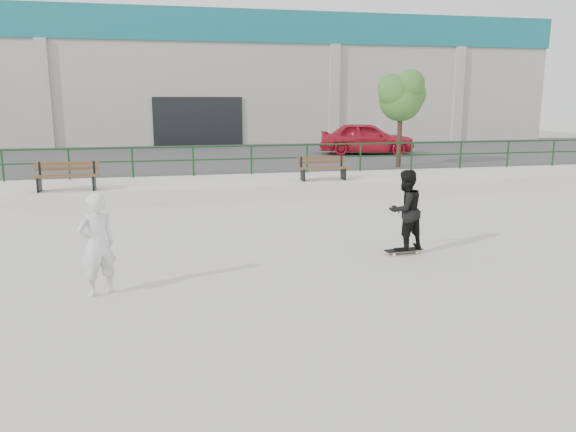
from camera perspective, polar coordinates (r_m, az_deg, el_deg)
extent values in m
plane|color=#B7B3A7|center=(9.27, 0.44, -7.65)|extent=(120.00, 120.00, 0.00)
cube|color=silver|center=(18.35, -6.18, 2.84)|extent=(30.00, 3.00, 0.50)
cube|color=#3D3D3D|center=(26.74, -8.21, 5.60)|extent=(60.00, 14.00, 0.50)
cylinder|color=#163E1B|center=(19.48, -6.69, 7.06)|extent=(28.00, 0.06, 0.06)
cylinder|color=#163E1B|center=(19.52, -6.66, 5.74)|extent=(28.00, 0.05, 0.05)
cylinder|color=#163E1B|center=(20.08, -27.01, 4.56)|extent=(0.06, 0.06, 1.00)
cylinder|color=#163E1B|center=(19.67, -21.35, 4.91)|extent=(0.06, 0.06, 1.00)
cylinder|color=#163E1B|center=(19.46, -15.51, 5.22)|extent=(0.06, 0.06, 1.00)
cylinder|color=#163E1B|center=(19.46, -9.60, 5.49)|extent=(0.06, 0.06, 1.00)
cylinder|color=#163E1B|center=(19.66, -3.74, 5.69)|extent=(0.06, 0.06, 1.00)
cylinder|color=#163E1B|center=(20.05, 1.94, 5.83)|extent=(0.06, 0.06, 1.00)
cylinder|color=#163E1B|center=(20.64, 7.36, 5.91)|extent=(0.06, 0.06, 1.00)
cylinder|color=#163E1B|center=(21.39, 12.44, 5.94)|extent=(0.06, 0.06, 1.00)
cylinder|color=#163E1B|center=(22.31, 17.13, 5.92)|extent=(0.06, 0.06, 1.00)
cylinder|color=#163E1B|center=(23.35, 21.43, 5.87)|extent=(0.06, 0.06, 1.00)
cylinder|color=#163E1B|center=(24.52, 25.35, 5.80)|extent=(0.06, 0.06, 1.00)
cube|color=#B6B1A3|center=(40.58, -9.92, 12.93)|extent=(44.00, 16.00, 8.00)
cube|color=#186E78|center=(40.76, -10.08, 17.29)|extent=(44.20, 16.20, 1.80)
cube|color=black|center=(32.56, -9.10, 9.05)|extent=(5.00, 0.15, 3.20)
cube|color=#B6B1A3|center=(32.98, -23.44, 10.88)|extent=(0.60, 0.25, 6.20)
cube|color=#B6B1A3|center=(33.91, 4.73, 11.79)|extent=(0.60, 0.25, 6.20)
cube|color=#B6B1A3|center=(37.06, 16.88, 11.33)|extent=(0.60, 0.25, 6.20)
cube|color=#51381C|center=(17.11, -21.68, 3.72)|extent=(1.79, 0.14, 0.04)
cube|color=#51381C|center=(17.28, -21.59, 3.80)|extent=(1.79, 0.14, 0.04)
cube|color=#51381C|center=(17.46, -21.51, 3.88)|extent=(1.79, 0.14, 0.04)
cube|color=#51381C|center=(17.51, -21.52, 4.52)|extent=(1.78, 0.06, 0.10)
cube|color=#51381C|center=(17.50, -21.55, 4.97)|extent=(1.78, 0.06, 0.10)
cube|color=black|center=(17.44, -23.95, 2.95)|extent=(0.06, 0.50, 0.42)
cube|color=black|center=(17.64, -23.91, 4.38)|extent=(0.06, 0.05, 0.42)
cube|color=black|center=(17.21, -19.09, 3.21)|extent=(0.06, 0.50, 0.42)
cube|color=black|center=(17.42, -19.10, 4.66)|extent=(0.06, 0.05, 0.42)
cube|color=#51381C|center=(18.10, 3.74, 4.82)|extent=(1.64, 0.12, 0.04)
cube|color=#51381C|center=(18.26, 3.60, 4.88)|extent=(1.64, 0.12, 0.04)
cube|color=#51381C|center=(18.42, 3.46, 4.94)|extent=(1.64, 0.12, 0.04)
cube|color=#51381C|center=(18.47, 3.41, 5.50)|extent=(1.64, 0.04, 0.09)
cube|color=#51381C|center=(18.45, 3.41, 5.89)|extent=(1.64, 0.04, 0.09)
cube|color=black|center=(18.11, 1.51, 4.20)|extent=(0.06, 0.46, 0.38)
cube|color=black|center=(18.30, 1.34, 5.46)|extent=(0.05, 0.05, 0.38)
cube|color=black|center=(18.48, 5.64, 4.30)|extent=(0.06, 0.46, 0.38)
cube|color=black|center=(18.66, 5.44, 5.53)|extent=(0.05, 0.05, 0.38)
cylinder|color=#3D291E|center=(22.23, 11.24, 7.75)|extent=(0.18, 0.18, 2.20)
sphere|color=#286B27|center=(22.18, 11.39, 11.54)|extent=(1.65, 1.65, 1.65)
sphere|color=#286B27|center=(22.62, 12.22, 11.97)|extent=(1.29, 1.29, 1.29)
sphere|color=#286B27|center=(21.87, 10.72, 12.29)|extent=(1.19, 1.19, 1.19)
sphere|color=#286B27|center=(21.92, 12.30, 12.94)|extent=(1.10, 1.10, 1.10)
sphere|color=#286B27|center=(22.41, 10.40, 12.75)|extent=(1.01, 1.01, 1.01)
imported|color=#A81425|center=(27.18, 8.01, 7.84)|extent=(4.79, 3.08, 1.52)
cube|color=black|center=(11.65, 11.65, -3.37)|extent=(0.80, 0.28, 0.02)
cube|color=brown|center=(11.65, 11.64, -3.45)|extent=(0.80, 0.28, 0.01)
cube|color=#9E9EA3|center=(11.53, 10.52, -3.69)|extent=(0.08, 0.17, 0.03)
cube|color=#9E9EA3|center=(11.79, 12.73, -3.44)|extent=(0.08, 0.17, 0.03)
cylinder|color=white|center=(11.46, 10.75, -3.89)|extent=(0.06, 0.03, 0.06)
cylinder|color=white|center=(11.62, 10.29, -3.65)|extent=(0.06, 0.03, 0.06)
cylinder|color=white|center=(11.72, 12.97, -3.63)|extent=(0.06, 0.03, 0.06)
cylinder|color=white|center=(11.87, 12.49, -3.41)|extent=(0.06, 0.03, 0.06)
imported|color=black|center=(11.47, 11.82, 0.59)|extent=(0.95, 0.84, 1.62)
imported|color=silver|center=(9.39, -18.83, -2.76)|extent=(0.72, 0.64, 1.66)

